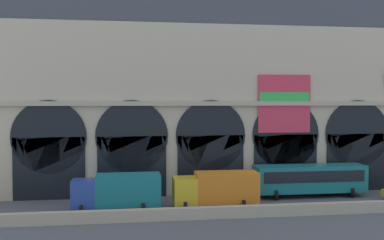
# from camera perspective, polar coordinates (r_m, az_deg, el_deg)

# --- Properties ---
(ground_plane) EXTENTS (200.00, 200.00, 0.00)m
(ground_plane) POSITION_cam_1_polar(r_m,az_deg,el_deg) (42.10, 3.60, -10.54)
(ground_plane) COLOR #54565B
(quay_parapet_wall) EXTENTS (90.00, 0.70, 0.95)m
(quay_parapet_wall) POSITION_cam_1_polar(r_m,az_deg,el_deg) (37.91, 4.99, -11.26)
(quay_parapet_wall) COLOR #B2A891
(quay_parapet_wall) RESTS_ON ground
(station_building) EXTENTS (48.40, 5.89, 20.62)m
(station_building) POSITION_cam_1_polar(r_m,az_deg,el_deg) (48.64, 1.76, 3.12)
(station_building) COLOR beige
(station_building) RESTS_ON ground
(box_truck_midwest) EXTENTS (7.50, 2.91, 3.12)m
(box_truck_midwest) POSITION_cam_1_polar(r_m,az_deg,el_deg) (40.47, -9.17, -8.63)
(box_truck_midwest) COLOR #28479E
(box_truck_midwest) RESTS_ON ground
(box_truck_center) EXTENTS (7.50, 2.91, 3.12)m
(box_truck_center) POSITION_cam_1_polar(r_m,az_deg,el_deg) (41.23, 3.07, -8.40)
(box_truck_center) COLOR gold
(box_truck_center) RESTS_ON ground
(bus_mideast) EXTENTS (11.00, 3.25, 3.10)m
(bus_mideast) POSITION_cam_1_polar(r_m,az_deg,el_deg) (47.10, 14.34, -7.03)
(bus_mideast) COLOR #19727A
(bus_mideast) RESTS_ON ground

